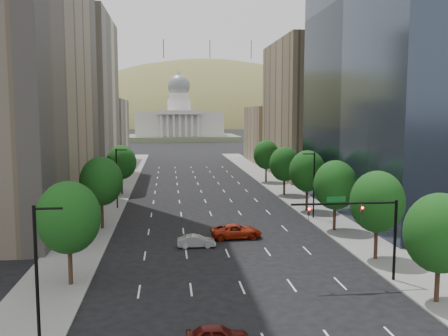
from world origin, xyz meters
name	(u,v)px	position (x,y,z in m)	size (l,w,h in m)	color
sidewalk_left	(99,216)	(-15.50, 60.00, 0.07)	(6.00, 200.00, 0.15)	slate
sidewalk_right	(317,211)	(15.50, 60.00, 0.07)	(6.00, 200.00, 0.15)	slate
midrise_cream_left	(80,98)	(-25.00, 103.00, 17.50)	(14.00, 30.00, 35.00)	beige
filler_left	(101,131)	(-25.00, 136.00, 9.00)	(14.00, 26.00, 18.00)	beige
parking_tan_right	(306,109)	(25.00, 100.00, 15.00)	(14.00, 30.00, 30.00)	#8C7759
filler_right	(274,134)	(25.00, 133.00, 8.00)	(14.00, 26.00, 16.00)	#8C7759
tree_right_0	(440,233)	(14.00, 25.00, 5.39)	(5.20, 5.20, 8.39)	#382316
tree_right_1	(377,202)	(14.00, 36.00, 5.75)	(5.20, 5.20, 8.75)	#382316
tree_right_2	(335,185)	(14.00, 48.00, 5.60)	(5.20, 5.20, 8.61)	#382316
tree_right_3	(307,171)	(14.00, 60.00, 5.89)	(5.20, 5.20, 8.89)	#382316
tree_right_4	(285,164)	(14.00, 74.00, 5.46)	(5.20, 5.20, 8.46)	#382316
tree_right_5	(266,155)	(14.00, 90.00, 5.75)	(5.20, 5.20, 8.75)	#382316
tree_left_0	(69,218)	(-14.00, 32.00, 5.75)	(5.20, 5.20, 8.75)	#382316
tree_left_1	(101,181)	(-14.00, 52.00, 5.96)	(5.20, 5.20, 8.97)	#382316
tree_left_2	(121,162)	(-14.00, 78.00, 5.68)	(5.20, 5.20, 8.68)	#382316
streetlight_rn	(313,183)	(13.44, 55.00, 4.84)	(1.70, 0.20, 9.00)	black
streetlight_ls	(38,276)	(-13.44, 20.00, 4.84)	(1.70, 0.20, 9.00)	black
streetlight_ln	(117,177)	(-13.44, 65.00, 4.84)	(1.70, 0.20, 9.00)	black
traffic_signal	(367,222)	(10.53, 30.00, 5.17)	(9.12, 0.40, 7.38)	black
capitol	(179,124)	(0.00, 249.71, 8.58)	(60.00, 40.00, 35.20)	#596647
foothills	(201,155)	(34.67, 599.39, -37.78)	(720.00, 413.00, 263.00)	olive
car_maroon	(217,336)	(-3.02, 20.06, 0.67)	(1.58, 3.93, 1.34)	#51110D
car_silver	(196,241)	(-3.00, 42.57, 0.67)	(1.41, 4.04, 1.33)	#A3A2A8
car_red_far	(236,231)	(1.74, 45.89, 0.81)	(2.67, 5.80, 1.61)	#991F0B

